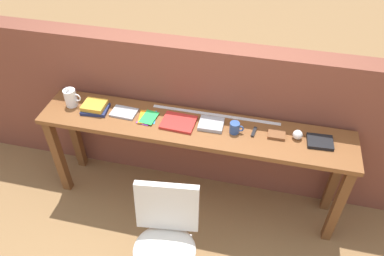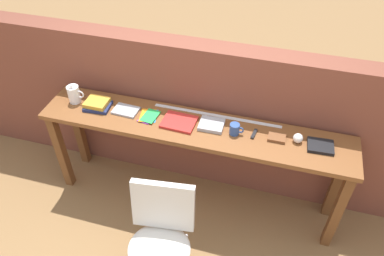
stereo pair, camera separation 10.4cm
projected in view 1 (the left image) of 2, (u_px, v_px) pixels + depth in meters
The scene contains 16 objects.
ground_plane at pixel (186, 223), 3.29m from camera, with size 40.00×40.00×0.00m, color olive.
brick_wall_back at pixel (202, 116), 3.29m from camera, with size 6.00×0.20×1.41m, color brown.
sideboard at pixel (193, 139), 3.02m from camera, with size 2.50×0.44×0.88m.
chair_white_moulded at pixel (165, 235), 2.59m from camera, with size 0.49×0.50×0.89m.
pitcher_white at pixel (71, 97), 3.07m from camera, with size 0.14×0.10×0.18m.
book_stack_leftmost at pixel (95, 107), 3.05m from camera, with size 0.22×0.18×0.06m.
magazine_cycling at pixel (124, 112), 3.03m from camera, with size 0.20×0.14×0.02m, color #9E9EA3.
pamphlet_pile_colourful at pixel (148, 117), 2.99m from camera, with size 0.16×0.20×0.01m.
book_open_centre at pixel (179, 122), 2.94m from camera, with size 0.26×0.21×0.02m, color red.
book_grey_hardcover at pixel (211, 124), 2.92m from camera, with size 0.19×0.16×0.03m, color #9E9EA3.
mug at pixel (235, 128), 2.84m from camera, with size 0.11×0.08×0.09m.
multitool_folded at pixel (254, 132), 2.86m from camera, with size 0.02×0.11×0.02m, color black.
leather_journal_brown at pixel (277, 135), 2.83m from camera, with size 0.13×0.10×0.02m, color brown.
sports_ball_small at pixel (298, 135), 2.79m from camera, with size 0.07×0.07×0.07m, color silver.
book_repair_rightmost at pixel (320, 142), 2.77m from camera, with size 0.19×0.15×0.02m, color black.
ruler_metal_back_edge at pixel (215, 115), 3.02m from camera, with size 1.05×0.03×0.00m, color silver.
Camera 1 is at (0.49, -1.85, 2.80)m, focal length 35.00 mm.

